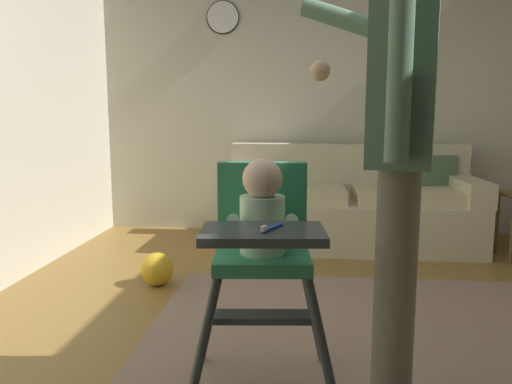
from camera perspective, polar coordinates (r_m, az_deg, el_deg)
ground at (r=2.48m, az=7.03°, el=-19.36°), size 5.60×6.89×0.10m
wall_far at (r=4.87m, az=6.54°, el=11.63°), size 4.80×0.06×2.74m
area_rug at (r=2.32m, az=14.10°, el=-20.21°), size 2.28×2.80×0.01m
couch at (r=4.43m, az=10.51°, el=-1.66°), size 2.12×0.86×0.86m
high_chair at (r=1.94m, az=0.71°, el=-4.78°), size 0.66×0.76×0.96m
adult_standing at (r=1.79m, az=15.97°, el=4.90°), size 0.50×0.58×1.77m
toy_ball at (r=3.42m, az=-11.14°, el=-8.55°), size 0.22×0.22×0.22m
wall_clock at (r=4.97m, az=-3.78°, el=19.12°), size 0.31×0.04×0.31m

